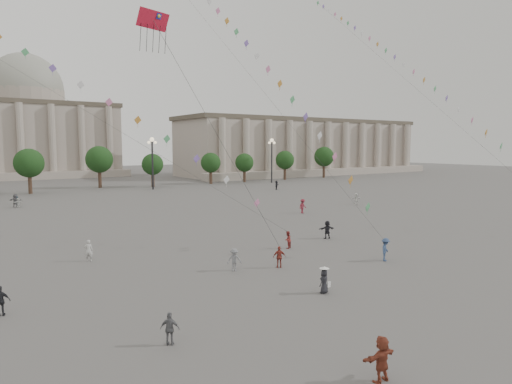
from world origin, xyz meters
TOP-DOWN VIEW (x-y plane):
  - ground at (0.00, 0.00)m, footprint 360.00×360.00m
  - hall_east at (75.00, 93.89)m, footprint 84.00×26.22m
  - hall_central at (0.00, 129.22)m, footprint 48.30×34.30m
  - tree_row at (0.00, 78.00)m, footprint 137.12×5.12m
  - lamp_post_mid_east at (15.00, 70.00)m, footprint 2.00×0.90m
  - lamp_post_far_east at (45.00, 70.00)m, footprint 2.00×0.90m
  - person_crowd_0 at (-11.17, 59.46)m, footprint 0.99×0.66m
  - person_crowd_3 at (10.96, 13.47)m, footprint 1.71×0.93m
  - person_crowd_4 at (-11.43, 54.61)m, footprint 1.45×0.88m
  - person_crowd_6 at (-2.52, 8.67)m, footprint 1.22×0.99m
  - person_crowd_7 at (32.20, 30.04)m, footprint 1.69×0.78m
  - person_crowd_8 at (19.56, 27.59)m, footprint 1.37×0.95m
  - person_crowd_9 at (35.98, 55.79)m, footprint 1.67×1.48m
  - person_crowd_12 at (-11.67, 55.80)m, footprint 1.85×1.38m
  - person_crowd_13 at (-10.61, 17.43)m, footprint 0.74×0.62m
  - tourist_0 at (0.71, 7.54)m, footprint 1.03×0.81m
  - tourist_1 at (-17.45, 8.09)m, footprint 1.04×0.69m
  - tourist_2 at (-5.85, -7.84)m, footprint 1.69×0.56m
  - tourist_3 at (-11.35, -0.27)m, footprint 0.94×0.85m
  - kite_flyer_0 at (5.12, 12.22)m, footprint 0.94×0.87m
  - kite_flyer_1 at (8.84, 4.46)m, footprint 1.37×1.18m
  - hat_person at (-0.50, 1.29)m, footprint 0.83×0.65m
  - dragon_kite at (-8.47, 8.01)m, footprint 5.78×1.16m
  - kite_train_east at (35.41, 25.26)m, footprint 10.49×47.02m

SIDE VIEW (x-z plane):
  - ground at x=0.00m, z-range 0.00..0.00m
  - person_crowd_4 at x=-11.43m, z-range 0.00..1.49m
  - tourist_3 at x=-11.35m, z-range 0.00..1.54m
  - kite_flyer_0 at x=5.12m, z-range 0.00..1.55m
  - person_crowd_0 at x=-11.17m, z-range 0.00..1.57m
  - hat_person at x=-0.50m, z-range -0.04..1.65m
  - tourist_0 at x=0.71m, z-range 0.00..1.63m
  - tourist_1 at x=-17.45m, z-range 0.00..1.65m
  - person_crowd_6 at x=-2.52m, z-range 0.00..1.65m
  - person_crowd_13 at x=-10.61m, z-range 0.00..1.71m
  - person_crowd_7 at x=32.20m, z-range 0.00..1.75m
  - person_crowd_3 at x=10.96m, z-range 0.00..1.76m
  - tourist_2 at x=-5.85m, z-range 0.00..1.82m
  - kite_flyer_1 at x=8.84m, z-range 0.00..1.84m
  - person_crowd_9 at x=35.98m, z-range 0.00..1.84m
  - person_crowd_8 at x=19.56m, z-range 0.00..1.93m
  - person_crowd_12 at x=-11.67m, z-range 0.00..1.94m
  - tree_row at x=0.00m, z-range 1.39..9.39m
  - lamp_post_mid_east at x=15.00m, z-range 2.03..12.68m
  - lamp_post_far_east at x=45.00m, z-range 2.03..12.68m
  - hall_east at x=75.00m, z-range -0.17..17.03m
  - hall_central at x=0.00m, z-range -3.52..31.98m
  - dragon_kite at x=-8.47m, z-range 6.98..24.67m
  - kite_train_east at x=35.41m, z-range -9.64..50.93m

